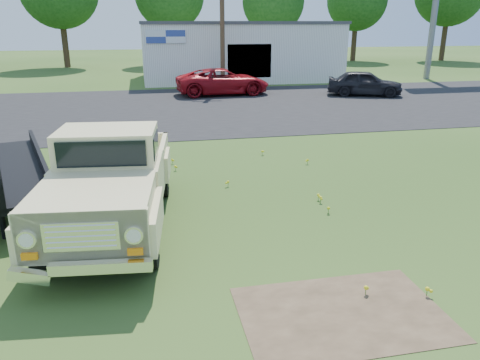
# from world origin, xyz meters

# --- Properties ---
(ground) EXTENTS (140.00, 140.00, 0.00)m
(ground) POSITION_xyz_m (0.00, 0.00, 0.00)
(ground) COLOR #254416
(ground) RESTS_ON ground
(asphalt_lot) EXTENTS (90.00, 14.00, 0.02)m
(asphalt_lot) POSITION_xyz_m (0.00, 15.00, 0.00)
(asphalt_lot) COLOR black
(asphalt_lot) RESTS_ON ground
(dirt_patch_a) EXTENTS (3.00, 2.00, 0.01)m
(dirt_patch_a) POSITION_xyz_m (1.50, -3.00, 0.00)
(dirt_patch_a) COLOR #4A3A27
(dirt_patch_a) RESTS_ON ground
(dirt_patch_b) EXTENTS (2.20, 1.60, 0.01)m
(dirt_patch_b) POSITION_xyz_m (-2.00, 3.50, 0.00)
(dirt_patch_b) COLOR #4A3A27
(dirt_patch_b) RESTS_ON ground
(commercial_building) EXTENTS (14.20, 8.20, 4.15)m
(commercial_building) POSITION_xyz_m (6.00, 26.99, 2.10)
(commercial_building) COLOR silver
(commercial_building) RESTS_ON ground
(utility_pole_mid) EXTENTS (1.60, 0.30, 9.00)m
(utility_pole_mid) POSITION_xyz_m (4.00, 22.00, 4.60)
(utility_pole_mid) COLOR #463120
(utility_pole_mid) RESTS_ON ground
(treeline_e) EXTENTS (6.08, 6.08, 9.04)m
(treeline_e) POSITION_xyz_m (12.00, 39.00, 5.98)
(treeline_e) COLOR #3B2A1B
(treeline_e) RESTS_ON ground
(treeline_f) EXTENTS (6.40, 6.40, 9.52)m
(treeline_f) POSITION_xyz_m (22.00, 41.50, 6.30)
(treeline_f) COLOR #3B2A1B
(treeline_f) RESTS_ON ground
(vintage_pickup_truck) EXTENTS (2.86, 6.01, 2.10)m
(vintage_pickup_truck) POSITION_xyz_m (-1.91, 0.88, 1.05)
(vintage_pickup_truck) COLOR beige
(vintage_pickup_truck) RESTS_ON ground
(red_pickup) EXTENTS (5.57, 2.84, 1.51)m
(red_pickup) POSITION_xyz_m (3.49, 19.02, 0.75)
(red_pickup) COLOR maroon
(red_pickup) RESTS_ON ground
(dark_sedan) EXTENTS (4.57, 3.11, 1.45)m
(dark_sedan) POSITION_xyz_m (11.48, 16.96, 0.72)
(dark_sedan) COLOR black
(dark_sedan) RESTS_ON ground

